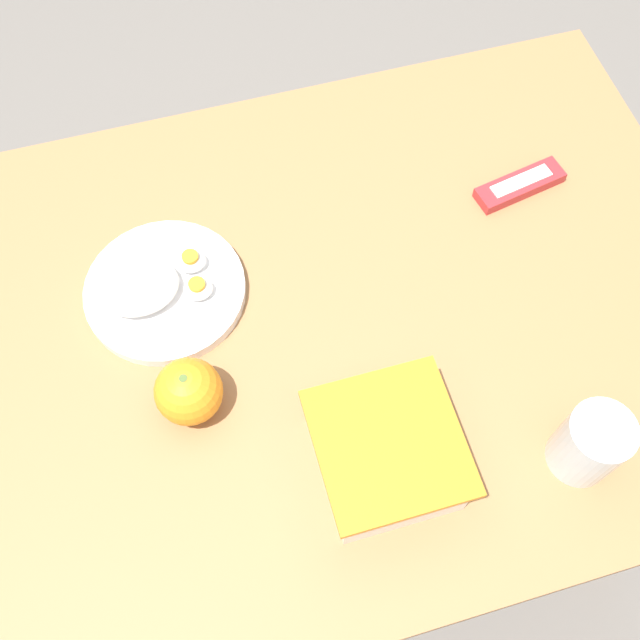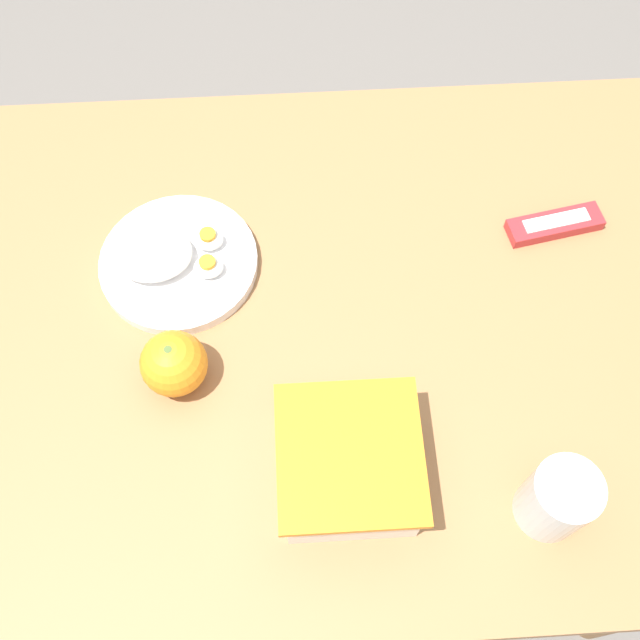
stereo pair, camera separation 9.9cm
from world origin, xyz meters
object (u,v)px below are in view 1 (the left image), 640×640
food_container (386,455)px  drinking_glass (590,444)px  orange_fruit (189,391)px  candy_bar (520,185)px  rice_plate (160,289)px

food_container → drinking_glass: drinking_glass is taller
orange_fruit → candy_bar: orange_fruit is taller
rice_plate → drinking_glass: size_ratio=2.13×
food_container → orange_fruit: (0.21, -0.14, 0.00)m
orange_fruit → drinking_glass: size_ratio=0.82×
rice_plate → drinking_glass: (-0.46, 0.37, 0.04)m
food_container → candy_bar: 0.48m
food_container → rice_plate: bearing=-54.9°
food_container → orange_fruit: 0.26m
orange_fruit → rice_plate: orange_fruit is taller
rice_plate → candy_bar: size_ratio=1.55×
food_container → drinking_glass: 0.24m
food_container → drinking_glass: size_ratio=1.68×
orange_fruit → candy_bar: bearing=-159.2°
food_container → rice_plate: food_container is taller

